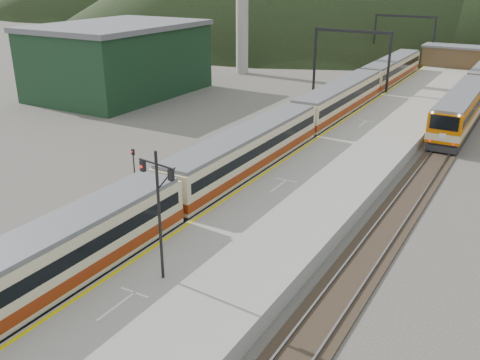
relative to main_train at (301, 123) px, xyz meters
The scene contains 13 objects.
track_main 6.18m from the main_train, 90.00° to the left, with size 2.60×200.00×0.23m.
track_far 7.95m from the main_train, 130.35° to the left, with size 2.60×200.00×0.23m.
track_second 13.06m from the main_train, 27.10° to the left, with size 2.60×200.00×0.23m.
platform 6.97m from the main_train, 34.75° to the left, with size 8.00×100.00×1.00m, color gray.
gantry_near 21.39m from the main_train, 97.77° to the left, with size 9.55×0.25×8.00m.
gantry_far 46.12m from the main_train, 93.55° to the left, with size 9.55×0.25×8.00m.
warehouse 29.18m from the main_train, 164.27° to the left, with size 14.50×20.50×8.60m.
station_shed 44.24m from the main_train, 82.73° to the left, with size 9.40×4.40×3.10m.
main_train is the anchor object (origin of this frame).
signal_mast 25.75m from the main_train, 80.71° to the right, with size 2.18×0.50×6.34m.
short_signal_b 9.86m from the main_train, 108.60° to the right, with size 0.22×0.16×2.27m.
short_signal_c 15.73m from the main_train, 117.92° to the right, with size 0.24×0.19×2.27m.
worker 26.52m from the main_train, 99.72° to the right, with size 0.65×0.43×1.79m, color #202533.
Camera 1 is at (18.26, -8.26, 14.65)m, focal length 40.00 mm.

